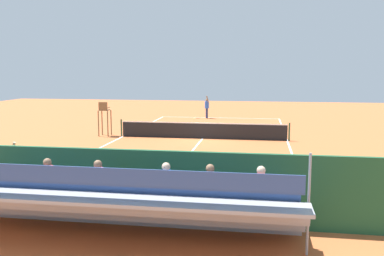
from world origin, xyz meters
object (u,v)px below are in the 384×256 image
(equipment_bag, at_px, (181,209))
(bleacher_stand, at_px, (120,203))
(courtside_bench, at_px, (238,198))
(tennis_racket, at_px, (195,118))
(umpire_chair, at_px, (104,115))
(tennis_ball_near, at_px, (206,119))
(tennis_player, at_px, (207,106))
(tennis_net, at_px, (203,130))
(line_judge, at_px, (9,172))

(equipment_bag, bearing_deg, bleacher_stand, 59.64)
(courtside_bench, distance_m, tennis_racket, 23.95)
(courtside_bench, bearing_deg, umpire_chair, -55.80)
(courtside_bench, distance_m, tennis_ball_near, 23.57)
(bleacher_stand, bearing_deg, tennis_ball_near, -87.36)
(courtside_bench, height_order, tennis_player, tennis_player)
(tennis_net, xyz_separation_m, umpire_chair, (6.20, -0.03, 0.81))
(line_judge, bearing_deg, umpire_chair, -81.62)
(tennis_racket, bearing_deg, tennis_ball_near, 167.77)
(tennis_ball_near, bearing_deg, tennis_player, -92.29)
(bleacher_stand, height_order, umpire_chair, bleacher_stand)
(bleacher_stand, relative_size, tennis_ball_near, 137.27)
(tennis_net, distance_m, bleacher_stand, 15.34)
(tennis_net, bearing_deg, courtside_bench, 102.06)
(courtside_bench, bearing_deg, tennis_net, -77.94)
(bleacher_stand, relative_size, tennis_racket, 15.55)
(umpire_chair, distance_m, tennis_ball_near, 11.25)
(umpire_chair, relative_size, equipment_bag, 2.38)
(equipment_bag, height_order, tennis_racket, equipment_bag)
(tennis_player, distance_m, tennis_ball_near, 1.12)
(courtside_bench, bearing_deg, equipment_bag, 4.49)
(courtside_bench, distance_m, equipment_bag, 1.68)
(tennis_player, bearing_deg, line_judge, 82.38)
(tennis_net, relative_size, tennis_ball_near, 156.06)
(tennis_player, bearing_deg, tennis_racket, 18.42)
(tennis_racket, distance_m, line_judge, 23.52)
(equipment_bag, distance_m, tennis_ball_near, 23.48)
(equipment_bag, bearing_deg, courtside_bench, -175.51)
(equipment_bag, relative_size, line_judge, 0.47)
(courtside_bench, bearing_deg, tennis_racket, -78.23)
(umpire_chair, relative_size, courtside_bench, 1.19)
(tennis_net, distance_m, tennis_ball_near, 10.04)
(tennis_net, relative_size, line_judge, 5.35)
(equipment_bag, bearing_deg, tennis_racket, -82.16)
(umpire_chair, xyz_separation_m, equipment_bag, (-7.40, 13.43, -1.13))
(tennis_net, bearing_deg, equipment_bag, 95.11)
(courtside_bench, relative_size, tennis_ball_near, 27.27)
(tennis_net, height_order, tennis_ball_near, tennis_net)
(bleacher_stand, height_order, equipment_bag, bleacher_stand)
(tennis_ball_near, bearing_deg, tennis_net, 96.29)
(umpire_chair, bearing_deg, bleacher_stand, 112.20)
(courtside_bench, relative_size, equipment_bag, 2.00)
(bleacher_stand, bearing_deg, tennis_racket, -85.26)
(tennis_player, bearing_deg, courtside_bench, 99.35)
(umpire_chair, xyz_separation_m, tennis_ball_near, (-5.10, -9.94, -1.28))
(umpire_chair, xyz_separation_m, courtside_bench, (-9.04, 13.30, -0.76))
(tennis_player, height_order, tennis_racket, tennis_player)
(equipment_bag, height_order, line_judge, line_judge)
(bleacher_stand, distance_m, courtside_bench, 3.47)
(courtside_bench, xyz_separation_m, tennis_ball_near, (3.93, -23.24, -0.53))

